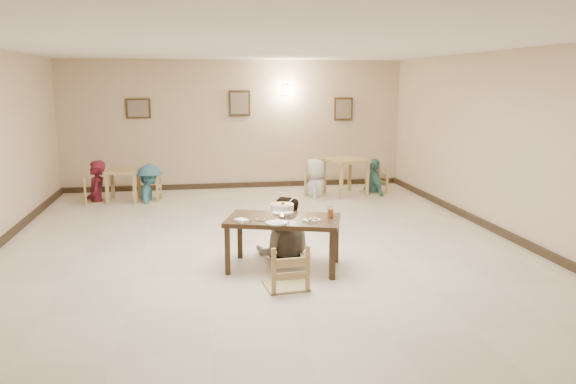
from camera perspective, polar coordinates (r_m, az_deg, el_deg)
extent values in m
plane|color=beige|center=(8.67, -2.67, -5.56)|extent=(10.00, 10.00, 0.00)
plane|color=white|center=(8.33, -2.86, 14.63)|extent=(10.00, 10.00, 0.00)
plane|color=beige|center=(13.33, -5.36, 6.81)|extent=(10.00, 0.00, 10.00)
plane|color=beige|center=(3.54, 7.02, -5.16)|extent=(10.00, 0.00, 10.00)
plane|color=beige|center=(9.69, 21.50, 4.49)|extent=(0.00, 10.00, 10.00)
cube|color=#2F2216|center=(13.48, -5.24, 0.69)|extent=(8.00, 0.06, 0.12)
cube|color=#2F2216|center=(9.93, 20.77, -3.78)|extent=(0.06, 10.00, 0.12)
cube|color=#392B16|center=(13.28, -14.98, 8.20)|extent=(0.55, 0.03, 0.45)
cube|color=gray|center=(13.26, -14.99, 8.20)|extent=(0.45, 0.01, 0.37)
cube|color=#392B16|center=(13.27, -4.95, 8.96)|extent=(0.50, 0.03, 0.60)
cube|color=gray|center=(13.25, -4.94, 8.96)|extent=(0.41, 0.01, 0.49)
cube|color=#392B16|center=(13.71, 5.65, 8.39)|extent=(0.45, 0.03, 0.55)
cube|color=gray|center=(13.69, 5.67, 8.39)|extent=(0.37, 0.01, 0.45)
cube|color=#FFD88C|center=(13.39, -0.20, 10.31)|extent=(0.16, 0.05, 0.22)
cube|color=#392717|center=(7.52, -0.48, -2.88)|extent=(1.68, 1.25, 0.06)
cube|color=#392717|center=(7.40, -6.18, -5.98)|extent=(0.07, 0.07, 0.64)
cube|color=#392717|center=(7.20, 4.53, -6.45)|extent=(0.07, 0.07, 0.64)
cube|color=#392717|center=(8.07, -4.92, -4.50)|extent=(0.07, 0.07, 0.64)
cube|color=#392717|center=(7.89, 4.87, -4.88)|extent=(0.07, 0.07, 0.64)
cube|color=tan|center=(8.24, -0.44, -3.58)|extent=(0.41, 0.41, 0.04)
cube|color=tan|center=(6.87, -0.22, -5.74)|extent=(0.51, 0.51, 0.05)
imported|color=gray|center=(8.05, -0.42, -0.47)|extent=(0.97, 0.82, 1.74)
torus|color=silver|center=(7.46, -0.60, -1.75)|extent=(0.24, 0.24, 0.01)
cylinder|color=silver|center=(7.48, -0.59, -2.58)|extent=(0.06, 0.06, 0.04)
cone|color=#FFA526|center=(7.47, -0.59, -2.23)|extent=(0.04, 0.04, 0.05)
cylinder|color=white|center=(7.45, -0.60, -1.49)|extent=(0.31, 0.31, 0.07)
cylinder|color=#C96520|center=(7.44, -0.60, -1.26)|extent=(0.27, 0.27, 0.02)
sphere|color=#2D7223|center=(7.43, -0.51, -1.13)|extent=(0.04, 0.04, 0.04)
cylinder|color=silver|center=(7.51, 0.23, -0.92)|extent=(0.14, 0.09, 0.10)
cylinder|color=silver|center=(7.54, 0.05, -2.11)|extent=(0.01, 0.01, 0.14)
cylinder|color=silver|center=(7.51, -1.37, -2.16)|extent=(0.01, 0.01, 0.14)
cylinder|color=silver|center=(7.37, -0.46, -2.42)|extent=(0.01, 0.01, 0.14)
cylinder|color=white|center=(7.76, -0.50, -2.12)|extent=(0.29, 0.29, 0.02)
ellipsoid|color=white|center=(7.76, -0.50, -2.07)|extent=(0.19, 0.16, 0.07)
cylinder|color=white|center=(7.22, -1.15, -3.15)|extent=(0.28, 0.28, 0.02)
ellipsoid|color=white|center=(7.21, -1.15, -3.10)|extent=(0.18, 0.15, 0.06)
cylinder|color=white|center=(7.36, 2.42, -2.87)|extent=(0.23, 0.23, 0.02)
sphere|color=#2D7223|center=(7.29, 2.25, -2.84)|extent=(0.04, 0.04, 0.04)
cylinder|color=white|center=(7.41, -2.81, -2.78)|extent=(0.12, 0.12, 0.02)
cylinder|color=#A30E0A|center=(7.41, -2.81, -2.71)|extent=(0.09, 0.09, 0.01)
cube|color=white|center=(7.34, -4.73, -2.90)|extent=(0.20, 0.22, 0.03)
cube|color=silver|center=(7.43, -4.37, -2.76)|extent=(0.10, 0.18, 0.01)
cube|color=silver|center=(7.43, -4.11, -2.75)|extent=(0.10, 0.18, 0.01)
cylinder|color=white|center=(7.52, 4.33, -2.07)|extent=(0.08, 0.08, 0.15)
cylinder|color=orange|center=(7.53, 4.32, -2.18)|extent=(0.07, 0.07, 0.11)
cube|color=tan|center=(12.32, -16.46, 2.07)|extent=(0.72, 0.72, 0.06)
cube|color=tan|center=(12.16, -17.90, 0.25)|extent=(0.07, 0.07, 0.62)
cube|color=tan|center=(12.06, -15.30, 0.30)|extent=(0.07, 0.07, 0.62)
cube|color=tan|center=(12.70, -17.40, 0.72)|extent=(0.07, 0.07, 0.62)
cube|color=tan|center=(12.60, -14.91, 0.78)|extent=(0.07, 0.07, 0.62)
cube|color=tan|center=(12.56, 5.90, 3.23)|extent=(1.03, 1.03, 0.06)
cube|color=tan|center=(12.15, 5.43, 1.04)|extent=(0.07, 0.07, 0.75)
cube|color=tan|center=(12.54, 8.05, 1.30)|extent=(0.07, 0.07, 0.75)
cube|color=tan|center=(12.72, 3.71, 1.52)|extent=(0.07, 0.07, 0.75)
cube|color=tan|center=(13.09, 6.27, 1.75)|extent=(0.07, 0.07, 0.75)
cube|color=tan|center=(12.40, -18.94, 1.22)|extent=(0.50, 0.50, 0.05)
cube|color=tan|center=(12.26, -13.89, 1.03)|extent=(0.42, 0.42, 0.05)
cube|color=tan|center=(12.45, 2.83, 1.77)|extent=(0.48, 0.48, 0.05)
cube|color=tan|center=(12.87, 8.73, 2.07)|extent=(0.51, 0.51, 0.05)
imported|color=#561422|center=(12.35, -19.06, 3.03)|extent=(0.48, 0.68, 1.77)
imported|color=teal|center=(12.20, -13.97, 2.76)|extent=(0.61, 1.03, 1.57)
imported|color=silver|center=(12.40, 2.85, 3.37)|extent=(0.72, 0.91, 1.64)
imported|color=#4C867E|center=(12.82, 8.76, 3.38)|extent=(0.49, 0.96, 1.58)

